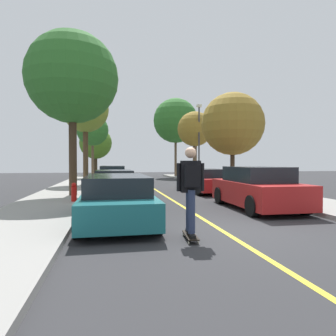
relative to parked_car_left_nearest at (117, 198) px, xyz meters
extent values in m
plane|color=#2D2D30|center=(2.41, -1.53, -0.64)|extent=(80.00, 80.00, 0.00)
cube|color=gray|center=(-2.35, -1.53, -0.57)|extent=(2.61, 56.00, 0.14)
cube|color=gold|center=(2.41, 2.47, -0.63)|extent=(0.12, 39.20, 0.01)
cube|color=#196066|center=(0.00, -0.03, -0.15)|extent=(1.84, 4.55, 0.60)
cube|color=black|center=(0.00, 0.06, 0.38)|extent=(1.61, 3.07, 0.47)
cylinder|color=black|center=(0.85, -1.59, -0.32)|extent=(0.23, 0.64, 0.64)
cylinder|color=black|center=(-0.83, -1.60, -0.32)|extent=(0.23, 0.64, 0.64)
cylinder|color=black|center=(0.83, 1.55, -0.32)|extent=(0.23, 0.64, 0.64)
cylinder|color=black|center=(-0.85, 1.53, -0.32)|extent=(0.23, 0.64, 0.64)
cube|color=#BCAD89|center=(0.00, 5.60, -0.15)|extent=(1.87, 4.21, 0.62)
cube|color=black|center=(0.00, 5.71, 0.38)|extent=(1.64, 2.48, 0.44)
cylinder|color=black|center=(0.87, 4.21, -0.32)|extent=(0.23, 0.64, 0.64)
cylinder|color=black|center=(-0.84, 4.19, -0.32)|extent=(0.23, 0.64, 0.64)
cylinder|color=black|center=(0.84, 7.00, -0.32)|extent=(0.23, 0.64, 0.64)
cylinder|color=black|center=(-0.87, 6.99, -0.32)|extent=(0.23, 0.64, 0.64)
cube|color=#196066|center=(0.00, 11.98, -0.10)|extent=(1.89, 4.63, 0.71)
cube|color=black|center=(0.01, 12.13, 0.49)|extent=(1.62, 2.87, 0.46)
cylinder|color=black|center=(0.75, 10.37, -0.32)|extent=(0.24, 0.65, 0.64)
cylinder|color=black|center=(-0.86, 10.43, -0.32)|extent=(0.24, 0.65, 0.64)
cylinder|color=black|center=(0.86, 13.53, -0.32)|extent=(0.24, 0.65, 0.64)
cylinder|color=black|center=(-0.75, 13.59, -0.32)|extent=(0.24, 0.65, 0.64)
cube|color=maroon|center=(4.82, 1.40, -0.08)|extent=(1.89, 4.22, 0.76)
cube|color=black|center=(4.82, 1.45, 0.56)|extent=(1.64, 2.38, 0.51)
cylinder|color=black|center=(3.97, 2.81, -0.32)|extent=(0.23, 0.64, 0.64)
cylinder|color=black|center=(5.69, 2.79, -0.32)|extent=(0.23, 0.64, 0.64)
cylinder|color=black|center=(3.94, 0.02, -0.32)|extent=(0.23, 0.64, 0.64)
cylinder|color=black|center=(5.66, 0.00, -0.32)|extent=(0.23, 0.64, 0.64)
cube|color=maroon|center=(4.82, 7.15, -0.14)|extent=(1.85, 4.43, 0.62)
cube|color=black|center=(4.81, 7.20, 0.39)|extent=(1.60, 2.50, 0.44)
cylinder|color=black|center=(3.97, 8.63, -0.32)|extent=(0.23, 0.64, 0.64)
cylinder|color=black|center=(5.61, 8.66, -0.32)|extent=(0.23, 0.64, 0.64)
cylinder|color=black|center=(4.02, 5.64, -0.32)|extent=(0.23, 0.64, 0.64)
cylinder|color=black|center=(5.67, 5.67, -0.32)|extent=(0.23, 0.64, 0.64)
cylinder|color=#3D2D1E|center=(-1.79, 5.73, 1.51)|extent=(0.34, 0.34, 4.01)
sphere|color=#2D6B28|center=(-1.79, 5.73, 4.70)|extent=(4.02, 4.02, 4.02)
cylinder|color=#4C3823|center=(-1.79, 12.80, 1.49)|extent=(0.34, 0.34, 3.97)
sphere|color=olive|center=(-1.79, 12.80, 4.52)|extent=(3.09, 3.09, 3.09)
cylinder|color=brown|center=(-1.79, 21.04, 1.27)|extent=(0.24, 0.24, 3.52)
sphere|color=#2D6B28|center=(-1.79, 21.04, 3.98)|extent=(2.96, 2.96, 2.96)
cylinder|color=#3D2D1E|center=(-1.79, 27.04, 0.88)|extent=(0.37, 0.37, 2.76)
sphere|color=#4C7A23|center=(-1.79, 27.04, 3.14)|extent=(3.64, 3.64, 3.64)
cylinder|color=#3D2D1E|center=(6.61, 7.80, 0.83)|extent=(0.25, 0.25, 2.64)
sphere|color=olive|center=(6.61, 7.80, 3.11)|extent=(3.52, 3.52, 3.52)
cylinder|color=brown|center=(6.61, 15.50, 1.21)|extent=(0.33, 0.33, 3.40)
sphere|color=olive|center=(6.61, 15.50, 3.65)|extent=(2.83, 2.83, 2.83)
cylinder|color=brown|center=(6.61, 22.83, 1.59)|extent=(0.25, 0.25, 4.18)
sphere|color=#2D6B28|center=(6.61, 22.83, 5.31)|extent=(4.67, 4.67, 4.67)
cylinder|color=#B2140F|center=(-1.50, 3.51, -0.22)|extent=(0.20, 0.20, 0.55)
sphere|color=#B2140F|center=(-1.50, 3.51, 0.11)|extent=(0.18, 0.18, 0.18)
cylinder|color=#38383D|center=(6.57, 14.19, 2.34)|extent=(0.12, 0.12, 5.67)
cube|color=#EAE5C6|center=(6.57, 14.19, 5.30)|extent=(0.36, 0.24, 0.20)
cube|color=black|center=(1.47, -2.15, -0.54)|extent=(0.29, 0.86, 0.02)
cylinder|color=beige|center=(1.40, -1.81, -0.61)|extent=(0.03, 0.06, 0.06)
cylinder|color=beige|center=(1.59, -1.82, -0.61)|extent=(0.03, 0.06, 0.06)
cylinder|color=beige|center=(1.34, -2.48, -0.61)|extent=(0.03, 0.06, 0.06)
cylinder|color=beige|center=(1.53, -2.50, -0.61)|extent=(0.03, 0.06, 0.06)
cube|color=#99999E|center=(1.50, -1.81, -0.57)|extent=(0.10, 0.05, 0.02)
cube|color=#99999E|center=(1.44, -2.49, -0.57)|extent=(0.10, 0.05, 0.02)
cube|color=black|center=(1.49, -1.93, -0.50)|extent=(0.12, 0.27, 0.06)
cube|color=black|center=(1.45, -2.37, -0.50)|extent=(0.12, 0.27, 0.06)
cylinder|color=#283351|center=(1.48, -2.03, -0.03)|extent=(0.16, 0.16, 0.89)
cylinder|color=#283351|center=(1.46, -2.27, -0.03)|extent=(0.16, 0.16, 0.89)
cube|color=black|center=(1.47, -2.15, 0.68)|extent=(0.42, 0.25, 0.65)
sphere|color=tan|center=(1.47, -2.15, 1.17)|extent=(0.23, 0.23, 0.23)
cylinder|color=black|center=(1.22, -2.13, 0.67)|extent=(0.10, 0.10, 0.58)
cylinder|color=black|center=(1.71, -2.17, 0.67)|extent=(0.10, 0.10, 0.58)
cube|color=black|center=(1.45, -2.35, 0.70)|extent=(0.31, 0.20, 0.44)
camera|label=1|loc=(-0.16, -8.18, 0.98)|focal=32.24mm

